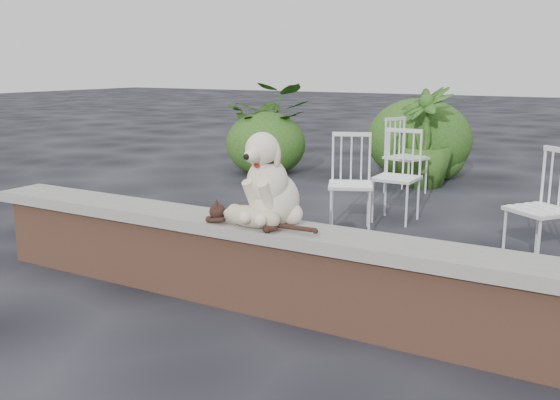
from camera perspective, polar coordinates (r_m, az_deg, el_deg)
The scene contains 12 objects.
ground at distance 3.92m, azimuth 7.42°, elevation -11.72°, with size 60.00×60.00×0.00m, color black.
brick_wall at distance 3.82m, azimuth 7.53°, elevation -8.29°, with size 6.00×0.30×0.50m, color brown.
capstone at distance 3.73m, azimuth 7.65°, elevation -4.11°, with size 6.20×0.40×0.08m, color slate.
dog at distance 3.96m, azimuth -0.55°, elevation 2.13°, with size 0.40×0.53×0.61m, color beige, non-canonical shape.
cat at distance 3.93m, azimuth -2.67°, elevation -1.38°, with size 0.92×0.22×0.16m, color tan, non-canonical shape.
chair_d at distance 5.36m, azimuth 22.73°, elevation -0.69°, with size 0.56×0.56×0.94m, color white, non-canonical shape.
chair_a at distance 6.03m, azimuth 6.48°, elevation 1.55°, with size 0.56×0.56×0.94m, color white, non-canonical shape.
chair_b at distance 6.46m, azimuth 10.61°, elevation 2.14°, with size 0.56×0.56×0.94m, color white, non-canonical shape.
chair_e at distance 7.91m, azimuth 11.47°, elevation 3.94°, with size 0.56×0.56×0.94m, color white, non-canonical shape.
potted_plant_a at distance 9.37m, azimuth -0.85°, elevation 6.68°, with size 1.20×1.04×1.33m, color #204313.
potted_plant_b at distance 8.42m, azimuth 13.09°, elevation 5.62°, with size 0.73×0.73×1.30m, color #204313.
shrubbery at distance 9.14m, azimuth 8.38°, elevation 5.19°, with size 3.41×2.09×1.18m.
Camera 1 is at (1.36, -3.31, 1.59)m, focal length 39.98 mm.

